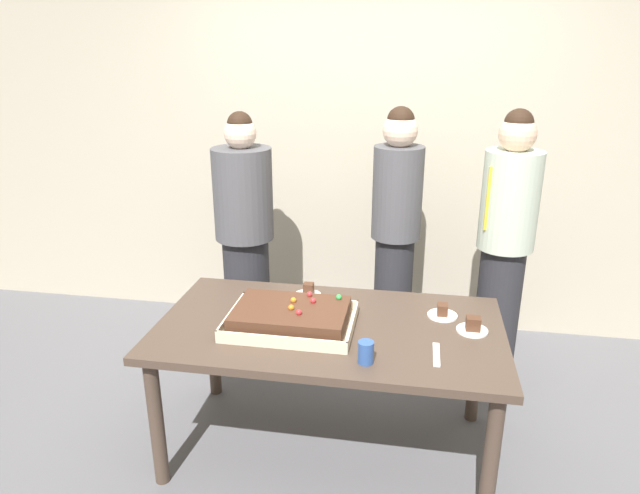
# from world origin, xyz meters

# --- Properties ---
(ground_plane) EXTENTS (12.00, 12.00, 0.00)m
(ground_plane) POSITION_xyz_m (0.00, 0.00, 0.00)
(ground_plane) COLOR #5B5B60
(interior_back_panel) EXTENTS (8.00, 0.12, 3.00)m
(interior_back_panel) POSITION_xyz_m (0.00, 1.60, 1.50)
(interior_back_panel) COLOR #B2A893
(interior_back_panel) RESTS_ON ground_plane
(party_table) EXTENTS (1.69, 0.93, 0.73)m
(party_table) POSITION_xyz_m (0.00, 0.00, 0.64)
(party_table) COLOR #47382D
(party_table) RESTS_ON ground_plane
(sheet_cake) EXTENTS (0.61, 0.44, 0.13)m
(sheet_cake) POSITION_xyz_m (-0.18, -0.05, 0.77)
(sheet_cake) COLOR beige
(sheet_cake) RESTS_ON party_table
(plated_slice_near_left) EXTENTS (0.15, 0.15, 0.07)m
(plated_slice_near_left) POSITION_xyz_m (-0.17, 0.32, 0.75)
(plated_slice_near_left) COLOR white
(plated_slice_near_left) RESTS_ON party_table
(plated_slice_near_right) EXTENTS (0.15, 0.15, 0.07)m
(plated_slice_near_right) POSITION_xyz_m (0.55, 0.19, 0.74)
(plated_slice_near_right) COLOR white
(plated_slice_near_right) RESTS_ON party_table
(plated_slice_far_left) EXTENTS (0.15, 0.15, 0.08)m
(plated_slice_far_left) POSITION_xyz_m (0.69, 0.05, 0.75)
(plated_slice_far_left) COLOR white
(plated_slice_far_left) RESTS_ON party_table
(drink_cup_nearest) EXTENTS (0.07, 0.07, 0.10)m
(drink_cup_nearest) POSITION_xyz_m (0.21, -0.31, 0.78)
(drink_cup_nearest) COLOR #2D5199
(drink_cup_nearest) RESTS_ON party_table
(cake_server_utensil) EXTENTS (0.03, 0.20, 0.01)m
(cake_server_utensil) POSITION_xyz_m (0.51, -0.20, 0.73)
(cake_server_utensil) COLOR silver
(cake_server_utensil) RESTS_ON party_table
(person_serving_front) EXTENTS (0.38, 0.38, 1.64)m
(person_serving_front) POSITION_xyz_m (-0.70, 0.89, 0.84)
(person_serving_front) COLOR #28282D
(person_serving_front) RESTS_ON ground_plane
(person_green_shirt_behind) EXTENTS (0.31, 0.31, 1.68)m
(person_green_shirt_behind) POSITION_xyz_m (0.27, 1.03, 0.89)
(person_green_shirt_behind) COLOR #28282D
(person_green_shirt_behind) RESTS_ON ground_plane
(person_striped_tie_right) EXTENTS (0.32, 0.32, 1.70)m
(person_striped_tie_right) POSITION_xyz_m (0.91, 0.79, 0.89)
(person_striped_tie_right) COLOR #28282D
(person_striped_tie_right) RESTS_ON ground_plane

